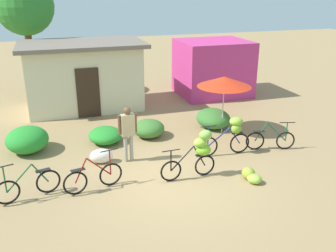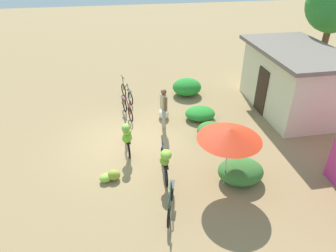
{
  "view_description": "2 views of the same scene",
  "coord_description": "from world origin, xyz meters",
  "px_view_note": "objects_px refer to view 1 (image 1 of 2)",
  "views": [
    {
      "loc": [
        -2.86,
        -8.64,
        5.03
      ],
      "look_at": [
        0.16,
        0.84,
        1.28
      ],
      "focal_mm": 40.32,
      "sensor_mm": 36.0,
      "label": 1
    },
    {
      "loc": [
        9.71,
        -0.12,
        6.57
      ],
      "look_at": [
        0.32,
        1.55,
        0.77
      ],
      "focal_mm": 32.34,
      "sensor_mm": 36.0,
      "label": 2
    }
  ],
  "objects_px": {
    "bicycle_by_shop": "(231,133)",
    "person_vendor": "(128,128)",
    "shop_pink": "(213,68)",
    "bicycle_leftmost": "(28,186)",
    "tree_behind_building": "(24,7)",
    "produce_sack": "(101,156)",
    "market_umbrella": "(224,82)",
    "bicycle_near_pile": "(94,177)",
    "bicycle_rightmost": "(270,140)",
    "building_low": "(84,75)",
    "banana_pile_on_ground": "(251,176)",
    "bicycle_center_loaded": "(199,151)"
  },
  "relations": [
    {
      "from": "bicycle_center_loaded",
      "to": "shop_pink",
      "type": "bearing_deg",
      "value": 63.59
    },
    {
      "from": "bicycle_center_loaded",
      "to": "bicycle_by_shop",
      "type": "distance_m",
      "value": 1.87
    },
    {
      "from": "produce_sack",
      "to": "person_vendor",
      "type": "distance_m",
      "value": 1.17
    },
    {
      "from": "banana_pile_on_ground",
      "to": "bicycle_rightmost",
      "type": "bearing_deg",
      "value": 45.59
    },
    {
      "from": "tree_behind_building",
      "to": "bicycle_near_pile",
      "type": "bearing_deg",
      "value": -81.11
    },
    {
      "from": "bicycle_center_loaded",
      "to": "bicycle_by_shop",
      "type": "xyz_separation_m",
      "value": [
        1.52,
        1.09,
        -0.07
      ]
    },
    {
      "from": "tree_behind_building",
      "to": "bicycle_rightmost",
      "type": "xyz_separation_m",
      "value": [
        7.31,
        -9.11,
        -3.74
      ]
    },
    {
      "from": "bicycle_by_shop",
      "to": "person_vendor",
      "type": "xyz_separation_m",
      "value": [
        -3.15,
        0.48,
        0.33
      ]
    },
    {
      "from": "market_umbrella",
      "to": "bicycle_near_pile",
      "type": "height_order",
      "value": "market_umbrella"
    },
    {
      "from": "shop_pink",
      "to": "bicycle_rightmost",
      "type": "relative_size",
      "value": 2.07
    },
    {
      "from": "bicycle_leftmost",
      "to": "bicycle_center_loaded",
      "type": "xyz_separation_m",
      "value": [
        4.45,
        -0.23,
        0.44
      ]
    },
    {
      "from": "bicycle_near_pile",
      "to": "banana_pile_on_ground",
      "type": "relative_size",
      "value": 2.12
    },
    {
      "from": "building_low",
      "to": "shop_pink",
      "type": "distance_m",
      "value": 6.09
    },
    {
      "from": "shop_pink",
      "to": "market_umbrella",
      "type": "height_order",
      "value": "shop_pink"
    },
    {
      "from": "building_low",
      "to": "person_vendor",
      "type": "distance_m",
      "value": 5.85
    },
    {
      "from": "market_umbrella",
      "to": "bicycle_leftmost",
      "type": "height_order",
      "value": "market_umbrella"
    },
    {
      "from": "banana_pile_on_ground",
      "to": "produce_sack",
      "type": "xyz_separation_m",
      "value": [
        -3.71,
        2.35,
        0.07
      ]
    },
    {
      "from": "building_low",
      "to": "produce_sack",
      "type": "bearing_deg",
      "value": -91.57
    },
    {
      "from": "building_low",
      "to": "person_vendor",
      "type": "bearing_deg",
      "value": -83.61
    },
    {
      "from": "person_vendor",
      "to": "shop_pink",
      "type": "bearing_deg",
      "value": 48.34
    },
    {
      "from": "tree_behind_building",
      "to": "bicycle_center_loaded",
      "type": "height_order",
      "value": "tree_behind_building"
    },
    {
      "from": "shop_pink",
      "to": "bicycle_leftmost",
      "type": "distance_m",
      "value": 11.16
    },
    {
      "from": "bicycle_center_loaded",
      "to": "tree_behind_building",
      "type": "bearing_deg",
      "value": 113.52
    },
    {
      "from": "bicycle_leftmost",
      "to": "produce_sack",
      "type": "height_order",
      "value": "bicycle_leftmost"
    },
    {
      "from": "building_low",
      "to": "bicycle_near_pile",
      "type": "height_order",
      "value": "building_low"
    },
    {
      "from": "bicycle_by_shop",
      "to": "bicycle_rightmost",
      "type": "distance_m",
      "value": 1.44
    },
    {
      "from": "bicycle_by_shop",
      "to": "person_vendor",
      "type": "height_order",
      "value": "person_vendor"
    },
    {
      "from": "bicycle_by_shop",
      "to": "person_vendor",
      "type": "relative_size",
      "value": 1.0
    },
    {
      "from": "building_low",
      "to": "shop_pink",
      "type": "height_order",
      "value": "building_low"
    },
    {
      "from": "market_umbrella",
      "to": "banana_pile_on_ground",
      "type": "distance_m",
      "value": 4.01
    },
    {
      "from": "bicycle_leftmost",
      "to": "bicycle_by_shop",
      "type": "relative_size",
      "value": 0.92
    },
    {
      "from": "bicycle_near_pile",
      "to": "bicycle_center_loaded",
      "type": "relative_size",
      "value": 0.97
    },
    {
      "from": "building_low",
      "to": "bicycle_rightmost",
      "type": "bearing_deg",
      "value": -50.84
    },
    {
      "from": "tree_behind_building",
      "to": "produce_sack",
      "type": "bearing_deg",
      "value": -76.79
    },
    {
      "from": "building_low",
      "to": "produce_sack",
      "type": "relative_size",
      "value": 7.28
    },
    {
      "from": "tree_behind_building",
      "to": "produce_sack",
      "type": "relative_size",
      "value": 7.76
    },
    {
      "from": "market_umbrella",
      "to": "bicycle_rightmost",
      "type": "relative_size",
      "value": 1.33
    },
    {
      "from": "market_umbrella",
      "to": "person_vendor",
      "type": "height_order",
      "value": "market_umbrella"
    },
    {
      "from": "person_vendor",
      "to": "bicycle_center_loaded",
      "type": "bearing_deg",
      "value": -44.08
    },
    {
      "from": "shop_pink",
      "to": "bicycle_leftmost",
      "type": "height_order",
      "value": "shop_pink"
    },
    {
      "from": "tree_behind_building",
      "to": "bicycle_rightmost",
      "type": "relative_size",
      "value": 3.51
    },
    {
      "from": "bicycle_center_loaded",
      "to": "bicycle_near_pile",
      "type": "bearing_deg",
      "value": 176.74
    },
    {
      "from": "building_low",
      "to": "market_umbrella",
      "type": "distance_m",
      "value": 6.27
    },
    {
      "from": "building_low",
      "to": "tree_behind_building",
      "type": "distance_m",
      "value": 4.38
    },
    {
      "from": "bicycle_by_shop",
      "to": "shop_pink",
      "type": "bearing_deg",
      "value": 70.85
    },
    {
      "from": "person_vendor",
      "to": "banana_pile_on_ground",
      "type": "bearing_deg",
      "value": -37.41
    },
    {
      "from": "bicycle_near_pile",
      "to": "banana_pile_on_ground",
      "type": "xyz_separation_m",
      "value": [
        4.13,
        -0.81,
        -0.2
      ]
    },
    {
      "from": "bicycle_near_pile",
      "to": "bicycle_by_shop",
      "type": "bearing_deg",
      "value": 11.93
    },
    {
      "from": "market_umbrella",
      "to": "person_vendor",
      "type": "distance_m",
      "value": 4.02
    },
    {
      "from": "banana_pile_on_ground",
      "to": "bicycle_near_pile",
      "type": "bearing_deg",
      "value": 168.86
    }
  ]
}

